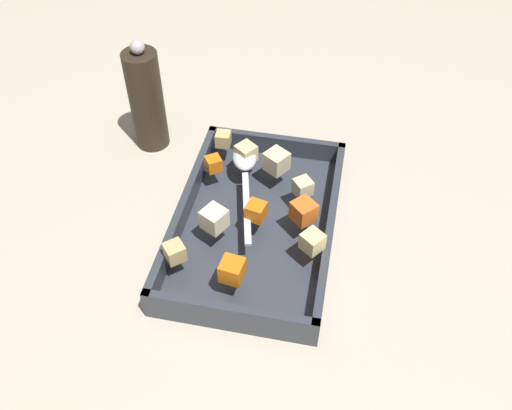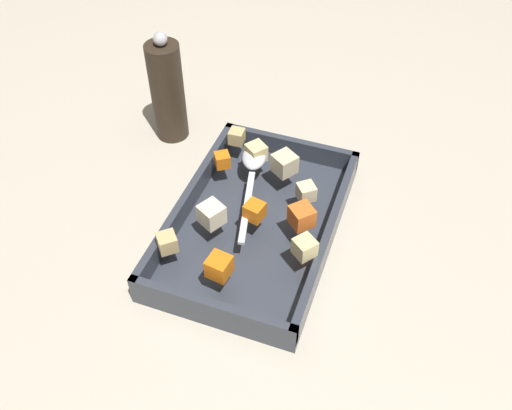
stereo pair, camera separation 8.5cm
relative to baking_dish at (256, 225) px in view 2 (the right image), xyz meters
The scene contains 15 objects.
ground_plane 0.02m from the baking_dish, 22.87° to the right, with size 4.00×4.00×0.00m, color #BCB29E.
baking_dish is the anchor object (origin of this frame).
carrot_chunk_far_right 0.09m from the baking_dish, 86.77° to the left, with size 0.03×0.03×0.03m, color orange.
carrot_chunk_corner_nw 0.05m from the baking_dish, 10.78° to the left, with size 0.03×0.03×0.03m, color orange.
carrot_chunk_near_left 0.13m from the baking_dish, 131.45° to the right, with size 0.02×0.02×0.02m, color orange.
carrot_chunk_near_right 0.14m from the baking_dish, ahead, with size 0.03×0.03×0.03m, color orange.
potato_chunk_corner_se 0.11m from the baking_dish, behind, with size 0.03×0.03×0.03m, color beige.
potato_chunk_corner_sw 0.10m from the baking_dish, 127.78° to the left, with size 0.03×0.03×0.03m, color beige.
potato_chunk_mid_left 0.09m from the baking_dish, 49.40° to the right, with size 0.03×0.03×0.03m, color beige.
potato_chunk_corner_ne 0.13m from the baking_dish, 160.41° to the right, with size 0.03×0.03×0.03m, color #E0CC89.
potato_chunk_front_center 0.16m from the baking_dish, 39.09° to the right, with size 0.03×0.03×0.03m, color tan.
potato_chunk_heap_side 0.12m from the baking_dish, 58.07° to the left, with size 0.03×0.03×0.03m, color #E0CC89.
potato_chunk_heap_top 0.17m from the baking_dish, 148.60° to the right, with size 0.02×0.02×0.02m, color tan.
serving_spoon 0.11m from the baking_dish, 157.75° to the right, with size 0.22×0.08×0.02m.
pepper_mill 0.31m from the baking_dish, 127.76° to the right, with size 0.06×0.06×0.21m.
Camera 2 is at (0.53, 0.20, 0.67)m, focal length 38.98 mm.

